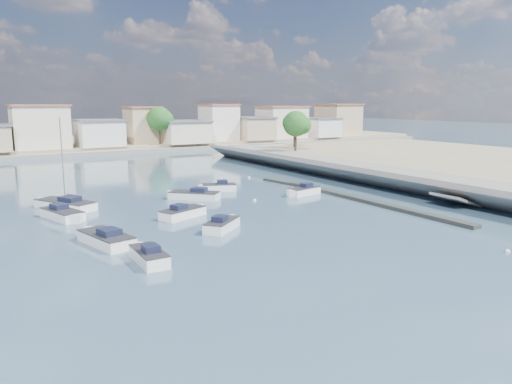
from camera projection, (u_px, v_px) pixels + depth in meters
ground at (189, 172)px, 73.34m from camera, size 400.00×400.00×0.00m
seawall_walkway at (421, 181)px, 59.64m from camera, size 5.00×90.00×1.80m
breakwater at (348, 197)px, 53.67m from camera, size 2.00×31.02×0.35m
far_shore_land at (101, 143)px, 117.21m from camera, size 160.00×40.00×1.40m
far_shore_quay at (127, 152)px, 99.50m from camera, size 160.00×2.50×0.80m
far_town at (167, 126)px, 109.08m from camera, size 113.01×12.80×8.35m
shore_trees at (171, 122)px, 100.21m from camera, size 74.56×38.32×7.92m
motorboat_a at (148, 256)px, 32.30m from camera, size 1.66×4.47×1.48m
motorboat_b at (223, 225)px, 40.45m from camera, size 4.09×3.79×1.48m
motorboat_c at (192, 196)px, 53.10m from camera, size 5.15×5.10×1.48m
motorboat_d at (302, 192)px, 55.51m from camera, size 4.53×2.49×1.48m
motorboat_e at (104, 239)px, 36.39m from camera, size 3.24×5.92×1.48m
motorboat_f at (217, 188)px, 58.00m from camera, size 4.36×2.84×1.48m
motorboat_g at (64, 215)px, 44.01m from camera, size 3.23×5.55×1.48m
motorboat_h at (185, 213)px, 44.84m from camera, size 4.88×3.29×1.48m
sailboat at (63, 204)px, 48.37m from camera, size 5.13×6.68×9.00m
mooring_buoys at (305, 197)px, 53.97m from camera, size 10.02×39.79×0.38m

